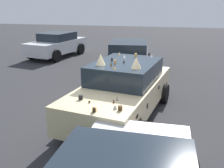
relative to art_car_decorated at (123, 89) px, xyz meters
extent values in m
plane|color=#2D2D30|center=(-0.05, 0.01, -0.75)|extent=(60.00, 60.00, 0.00)
cube|color=beige|center=(-0.05, 0.01, -0.14)|extent=(4.74, 2.47, 0.71)
cube|color=#1E2833|center=(0.18, -0.03, 0.48)|extent=(2.42, 1.96, 0.53)
cylinder|color=black|center=(-1.58, -0.67, -0.45)|extent=(0.63, 0.31, 0.60)
cylinder|color=black|center=(-1.29, 1.13, -0.45)|extent=(0.63, 0.31, 0.60)
cylinder|color=black|center=(1.18, -1.11, -0.45)|extent=(0.63, 0.31, 0.60)
cylinder|color=black|center=(1.47, 0.69, -0.45)|extent=(0.63, 0.31, 0.60)
ellipsoid|color=black|center=(-1.39, -0.68, -0.25)|extent=(0.16, 0.04, 0.16)
ellipsoid|color=black|center=(-1.66, -0.64, -0.01)|extent=(0.20, 0.05, 0.09)
ellipsoid|color=black|center=(0.48, 0.83, -0.22)|extent=(0.16, 0.04, 0.16)
ellipsoid|color=black|center=(0.39, -0.97, 0.00)|extent=(0.18, 0.05, 0.11)
ellipsoid|color=black|center=(-1.55, 1.15, -0.13)|extent=(0.15, 0.04, 0.08)
ellipsoid|color=black|center=(1.43, 0.67, -0.32)|extent=(0.14, 0.04, 0.12)
ellipsoid|color=black|center=(-0.60, 1.00, -0.16)|extent=(0.17, 0.05, 0.10)
ellipsoid|color=black|center=(-0.83, -0.77, -0.10)|extent=(0.12, 0.04, 0.15)
ellipsoid|color=black|center=(1.49, 0.67, -0.03)|extent=(0.15, 0.04, 0.10)
ellipsoid|color=black|center=(1.62, -1.16, -0.29)|extent=(0.14, 0.04, 0.16)
cylinder|color=orange|center=(-2.11, 0.17, 0.26)|extent=(0.12, 0.12, 0.08)
cone|color=silver|center=(-1.89, -0.20, 0.26)|extent=(0.11, 0.11, 0.09)
cone|color=#51381E|center=(-1.58, -0.10, 0.27)|extent=(0.08, 0.08, 0.10)
cone|color=gray|center=(-1.41, -0.14, 0.28)|extent=(0.07, 0.07, 0.12)
sphere|color=#51381E|center=(-1.70, 0.42, 0.24)|extent=(0.05, 0.05, 0.05)
cylinder|color=black|center=(-2.16, 0.16, 0.27)|extent=(0.06, 0.06, 0.10)
cylinder|color=#51381E|center=(-1.93, -0.32, 0.27)|extent=(0.12, 0.12, 0.10)
cylinder|color=black|center=(-1.55, 0.67, 0.27)|extent=(0.13, 0.13, 0.10)
cylinder|color=black|center=(0.25, 0.39, 0.79)|extent=(0.08, 0.08, 0.08)
cone|color=#51381E|center=(-0.35, 0.26, 0.79)|extent=(0.09, 0.09, 0.09)
cone|color=silver|center=(1.00, -0.68, 0.80)|extent=(0.07, 0.07, 0.10)
cone|color=#A87A38|center=(-0.67, 0.10, 0.77)|extent=(0.11, 0.11, 0.05)
cone|color=silver|center=(0.74, 0.12, 0.79)|extent=(0.09, 0.09, 0.09)
cylinder|color=#A87A38|center=(0.96, -0.19, 0.80)|extent=(0.11, 0.11, 0.10)
cone|color=black|center=(0.03, 0.00, 0.80)|extent=(0.08, 0.08, 0.11)
cylinder|color=#A87A38|center=(-0.08, 0.21, 0.79)|extent=(0.08, 0.08, 0.09)
cone|color=tan|center=(1.13, 0.36, 0.80)|extent=(0.06, 0.06, 0.10)
cone|color=beige|center=(-0.49, -0.42, 0.89)|extent=(0.25, 0.25, 0.29)
cone|color=beige|center=(-0.33, 0.55, 0.89)|extent=(0.25, 0.25, 0.29)
cube|color=silver|center=(7.19, 5.50, -0.12)|extent=(4.31, 2.44, 0.70)
cube|color=#1E2833|center=(7.30, 5.48, 0.46)|extent=(2.20, 1.91, 0.45)
cylinder|color=black|center=(5.79, 4.88, -0.42)|extent=(0.71, 0.34, 0.68)
cylinder|color=black|center=(6.12, 6.60, -0.42)|extent=(0.71, 0.34, 0.68)
cylinder|color=black|center=(8.26, 4.40, -0.42)|extent=(0.71, 0.34, 0.68)
cylinder|color=black|center=(8.59, 6.12, -0.42)|extent=(0.71, 0.34, 0.68)
cube|color=black|center=(4.58, 0.67, -0.16)|extent=(4.65, 2.26, 0.62)
cube|color=#1E2833|center=(4.84, 0.70, 0.40)|extent=(2.36, 1.86, 0.49)
cylinder|color=black|center=(3.30, -0.38, -0.42)|extent=(0.70, 0.29, 0.68)
cylinder|color=black|center=(3.10, 1.42, -0.42)|extent=(0.70, 0.29, 0.68)
cylinder|color=black|center=(6.06, -0.07, -0.42)|extent=(0.70, 0.29, 0.68)
cylinder|color=black|center=(5.86, 1.73, -0.42)|extent=(0.70, 0.29, 0.68)
cylinder|color=black|center=(-2.92, 0.09, -0.44)|extent=(0.63, 0.23, 0.62)
camera|label=1|loc=(-6.48, -1.26, 2.27)|focal=39.83mm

